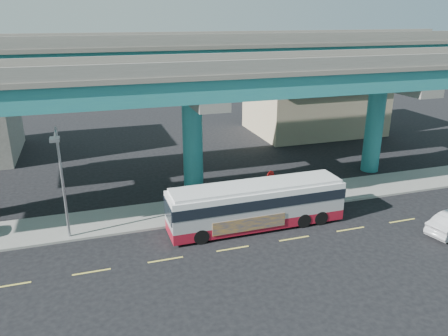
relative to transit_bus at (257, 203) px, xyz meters
name	(u,v)px	position (x,y,z in m)	size (l,w,h in m)	color
ground	(231,246)	(-2.40, -1.98, -1.62)	(120.00, 120.00, 0.00)	black
sidewalk	(206,208)	(-2.40, 3.52, -1.54)	(70.00, 4.00, 0.15)	gray
lane_markings	(233,249)	(-2.40, -2.28, -1.61)	(58.00, 0.12, 0.01)	#D8C64C
viaduct	(191,72)	(-2.40, 7.13, 7.52)	(52.00, 12.40, 11.70)	#227183
building_beige	(314,101)	(15.60, 21.00, 1.89)	(14.00, 10.23, 7.00)	tan
transit_bus	(257,203)	(0.00, 0.00, 0.00)	(11.53, 2.57, 2.95)	maroon
street_lamp	(60,169)	(-11.53, 1.48, 3.07)	(0.50, 2.29, 6.90)	gray
stop_sign	(270,181)	(1.88, 2.20, 0.52)	(0.74, 0.41, 2.73)	gray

